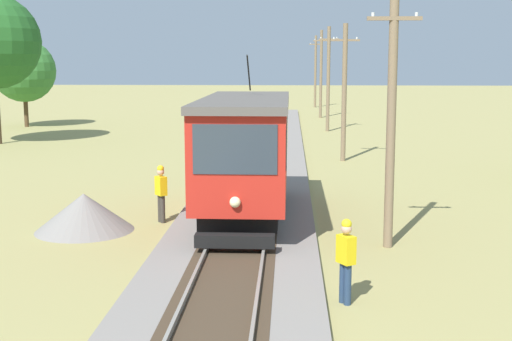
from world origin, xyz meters
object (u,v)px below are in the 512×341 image
(red_tram, at_px, (246,151))
(second_worker, at_px, (161,191))
(utility_pole_horizon, at_px, (315,71))
(tree_right_near, at_px, (24,71))
(utility_pole_mid, at_px, (344,91))
(gravel_pile, at_px, (84,212))
(utility_pole_distant, at_px, (321,73))
(utility_pole_far, at_px, (328,78))
(utility_pole_near_tram, at_px, (391,116))
(track_worker, at_px, (346,257))

(red_tram, relative_size, second_worker, 4.79)
(utility_pole_horizon, distance_m, tree_right_near, 31.62)
(utility_pole_mid, height_order, gravel_pile, utility_pole_mid)
(utility_pole_mid, xyz_separation_m, utility_pole_horizon, (-0.00, 38.57, 0.40))
(utility_pole_mid, xyz_separation_m, utility_pole_distant, (0.00, 25.48, 0.40))
(utility_pole_distant, height_order, second_worker, utility_pole_distant)
(utility_pole_far, height_order, gravel_pile, utility_pole_far)
(tree_right_near, bearing_deg, red_tram, -57.69)
(gravel_pile, distance_m, tree_right_near, 33.74)
(utility_pole_mid, distance_m, second_worker, 14.95)
(utility_pole_horizon, relative_size, gravel_pile, 2.61)
(utility_pole_far, distance_m, utility_pole_distant, 11.35)
(utility_pole_horizon, bearing_deg, utility_pole_far, -90.00)
(utility_pole_near_tram, relative_size, utility_pole_distant, 0.91)
(track_worker, xyz_separation_m, second_worker, (-5.08, 6.76, 0.00))
(red_tram, height_order, track_worker, red_tram)
(utility_pole_horizon, height_order, tree_right_near, utility_pole_horizon)
(second_worker, bearing_deg, gravel_pile, 169.84)
(utility_pole_distant, bearing_deg, utility_pole_near_tram, -90.00)
(utility_pole_mid, relative_size, track_worker, 3.75)
(second_worker, distance_m, tree_right_near, 33.61)
(utility_pole_distant, bearing_deg, second_worker, -99.64)
(utility_pole_mid, distance_m, track_worker, 20.17)
(track_worker, bearing_deg, utility_pole_far, 55.31)
(utility_pole_mid, height_order, tree_right_near, utility_pole_mid)
(track_worker, bearing_deg, utility_pole_distant, 55.93)
(utility_pole_near_tram, bearing_deg, gravel_pile, 171.95)
(red_tram, bearing_deg, utility_pole_near_tram, -33.86)
(track_worker, bearing_deg, utility_pole_mid, 53.54)
(utility_pole_near_tram, height_order, utility_pole_horizon, utility_pole_horizon)
(utility_pole_near_tram, bearing_deg, utility_pole_horizon, 90.00)
(utility_pole_distant, height_order, gravel_pile, utility_pole_distant)
(utility_pole_horizon, distance_m, track_worker, 58.63)
(utility_pole_mid, distance_m, tree_right_near, 27.71)
(utility_pole_near_tram, relative_size, second_worker, 3.82)
(utility_pole_mid, distance_m, gravel_pile, 16.97)
(utility_pole_far, bearing_deg, track_worker, -92.50)
(utility_pole_distant, bearing_deg, tree_right_near, -157.66)
(utility_pole_mid, xyz_separation_m, utility_pole_far, (-0.00, 14.13, 0.27))
(red_tram, distance_m, track_worker, 7.63)
(utility_pole_horizon, relative_size, second_worker, 4.20)
(utility_pole_distant, xyz_separation_m, utility_pole_horizon, (-0.00, 13.09, -0.00))
(utility_pole_near_tram, height_order, utility_pole_mid, utility_pole_near_tram)
(utility_pole_far, bearing_deg, utility_pole_horizon, 90.00)
(utility_pole_distant, bearing_deg, utility_pole_mid, -90.00)
(utility_pole_mid, relative_size, gravel_pile, 2.33)
(utility_pole_distant, xyz_separation_m, tree_right_near, (-22.42, -9.21, 0.33))
(utility_pole_mid, bearing_deg, second_worker, -116.46)
(second_worker, bearing_deg, red_tram, -30.96)
(utility_pole_distant, xyz_separation_m, gravel_pile, (-8.64, -39.80, -3.29))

